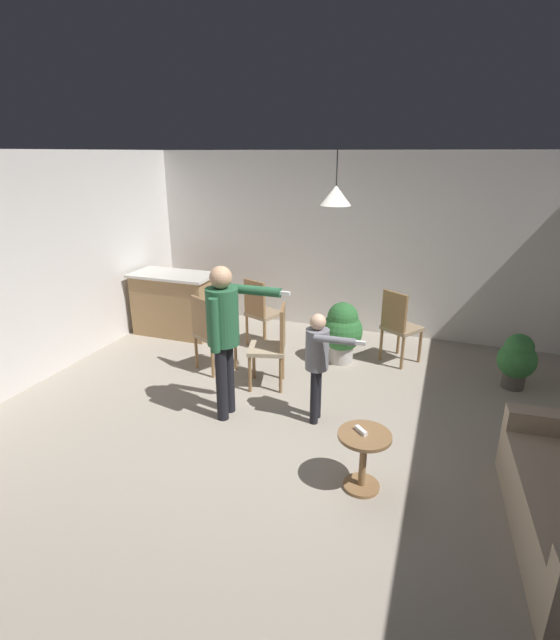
# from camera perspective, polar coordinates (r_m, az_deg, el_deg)

# --- Properties ---
(ground) EXTENTS (7.68, 7.68, 0.00)m
(ground) POSITION_cam_1_polar(r_m,az_deg,el_deg) (4.90, -0.13, -13.36)
(ground) COLOR #9E9384
(wall_back) EXTENTS (6.40, 0.10, 2.70)m
(wall_back) POSITION_cam_1_polar(r_m,az_deg,el_deg) (7.32, 8.57, 9.05)
(wall_back) COLOR silver
(wall_back) RESTS_ON ground
(wall_left) EXTENTS (0.10, 6.40, 2.70)m
(wall_left) POSITION_cam_1_polar(r_m,az_deg,el_deg) (6.15, -29.50, 4.71)
(wall_left) COLOR silver
(wall_left) RESTS_ON ground
(kitchen_counter) EXTENTS (1.26, 0.66, 0.95)m
(kitchen_counter) POSITION_cam_1_polar(r_m,az_deg,el_deg) (7.40, -12.58, 1.95)
(kitchen_counter) COLOR #99754C
(kitchen_counter) RESTS_ON ground
(side_table_by_couch) EXTENTS (0.44, 0.44, 0.52)m
(side_table_by_couch) POSITION_cam_1_polar(r_m,az_deg,el_deg) (4.08, 10.05, -15.69)
(side_table_by_couch) COLOR olive
(side_table_by_couch) RESTS_ON ground
(person_adult) EXTENTS (0.81, 0.49, 1.63)m
(person_adult) POSITION_cam_1_polar(r_m,az_deg,el_deg) (4.77, -6.77, -0.78)
(person_adult) COLOR black
(person_adult) RESTS_ON ground
(person_child) EXTENTS (0.62, 0.34, 1.18)m
(person_child) POSITION_cam_1_polar(r_m,az_deg,el_deg) (4.76, 4.62, -4.38)
(person_child) COLOR black
(person_child) RESTS_ON ground
(dining_chair_by_counter) EXTENTS (0.52, 0.52, 1.00)m
(dining_chair_by_counter) POSITION_cam_1_polar(r_m,az_deg,el_deg) (5.55, -0.87, -2.87)
(dining_chair_by_counter) COLOR olive
(dining_chair_by_counter) RESTS_ON ground
(dining_chair_near_wall) EXTENTS (0.57, 0.57, 1.00)m
(dining_chair_near_wall) POSITION_cam_1_polar(r_m,az_deg,el_deg) (6.00, -8.47, -1.32)
(dining_chair_near_wall) COLOR olive
(dining_chair_near_wall) RESTS_ON ground
(dining_chair_centre_back) EXTENTS (0.55, 0.55, 1.00)m
(dining_chair_centre_back) POSITION_cam_1_polar(r_m,az_deg,el_deg) (6.71, -2.36, 1.19)
(dining_chair_centre_back) COLOR olive
(dining_chair_centre_back) RESTS_ON ground
(dining_chair_spare) EXTENTS (0.58, 0.58, 1.00)m
(dining_chair_spare) POSITION_cam_1_polar(r_m,az_deg,el_deg) (6.35, 14.17, -0.50)
(dining_chair_spare) COLOR olive
(dining_chair_spare) RESTS_ON ground
(potted_plant_corner) EXTENTS (0.54, 0.54, 0.83)m
(potted_plant_corner) POSITION_cam_1_polar(r_m,az_deg,el_deg) (6.28, 7.53, -1.17)
(potted_plant_corner) COLOR #B7B2AD
(potted_plant_corner) RESTS_ON ground
(potted_plant_by_wall) EXTENTS (0.44, 0.44, 0.68)m
(potted_plant_by_wall) POSITION_cam_1_polar(r_m,az_deg,el_deg) (6.23, 26.75, -4.19)
(potted_plant_by_wall) COLOR #4C4742
(potted_plant_by_wall) RESTS_ON ground
(spare_remote_on_table) EXTENTS (0.12, 0.12, 0.04)m
(spare_remote_on_table) POSITION_cam_1_polar(r_m,az_deg,el_deg) (3.98, 9.76, -13.05)
(spare_remote_on_table) COLOR white
(spare_remote_on_table) RESTS_ON side_table_by_couch
(ceiling_light_pendant) EXTENTS (0.32, 0.32, 0.55)m
(ceiling_light_pendant) POSITION_cam_1_polar(r_m,az_deg,el_deg) (5.02, 6.78, 14.74)
(ceiling_light_pendant) COLOR silver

